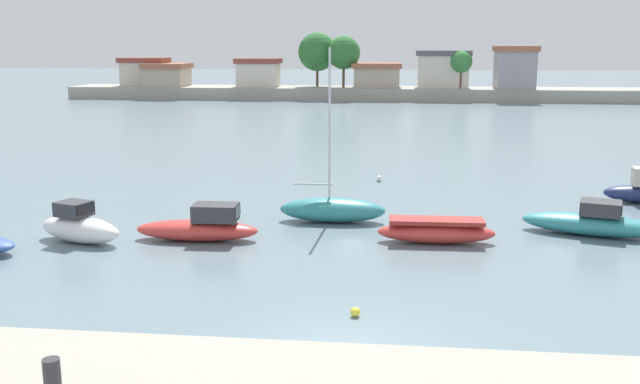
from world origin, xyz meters
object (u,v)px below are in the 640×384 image
object	(u,v)px
moored_boat_1	(79,227)
moored_boat_4	(436,231)
mooring_bollard	(52,379)
moored_boat_2	(201,227)
moored_boat_5	(592,222)
moored_boat_3	(332,209)
mooring_buoy_1	(355,312)
mooring_buoy_0	(379,178)

from	to	relation	value
moored_boat_1	moored_boat_4	world-z (taller)	moored_boat_1
moored_boat_4	mooring_bollard	bearing A→B (deg)	-110.28
moored_boat_2	moored_boat_4	distance (m)	9.30
moored_boat_1	moored_boat_2	xyz separation A→B (m)	(4.66, 0.78, -0.08)
mooring_bollard	moored_boat_5	size ratio (longest dim) A/B	0.11
mooring_bollard	moored_boat_4	bearing A→B (deg)	71.04
moored_boat_3	mooring_buoy_1	world-z (taller)	moored_boat_3
moored_boat_1	mooring_buoy_0	xyz separation A→B (m)	(11.34, 13.84, -0.45)
moored_boat_2	moored_boat_4	size ratio (longest dim) A/B	1.07
mooring_bollard	moored_boat_5	bearing A→B (deg)	57.88
moored_boat_3	mooring_buoy_0	xyz separation A→B (m)	(1.76, 9.52, -0.40)
mooring_buoy_0	moored_boat_1	bearing A→B (deg)	-129.34
moored_boat_2	moored_boat_3	size ratio (longest dim) A/B	0.66
moored_boat_3	moored_boat_5	xyz separation A→B (m)	(10.75, -0.99, -0.03)
moored_boat_4	mooring_buoy_1	world-z (taller)	moored_boat_4
moored_boat_4	mooring_buoy_1	size ratio (longest dim) A/B	16.24
moored_boat_4	moored_boat_5	size ratio (longest dim) A/B	0.81
moored_boat_2	moored_boat_4	world-z (taller)	moored_boat_2
mooring_bollard	moored_boat_1	xyz separation A→B (m)	(-7.63, 16.91, -2.42)
moored_boat_2	mooring_buoy_1	world-z (taller)	moored_boat_2
mooring_bollard	moored_boat_3	bearing A→B (deg)	84.74
moored_boat_2	mooring_buoy_0	bearing A→B (deg)	61.07
moored_boat_4	mooring_buoy_0	bearing A→B (deg)	100.54
mooring_bollard	moored_boat_5	world-z (taller)	mooring_bollard
mooring_buoy_0	mooring_buoy_1	bearing A→B (deg)	-90.20
moored_boat_4	mooring_buoy_1	bearing A→B (deg)	-109.73
moored_boat_3	mooring_buoy_0	world-z (taller)	moored_boat_3
moored_boat_1	moored_boat_3	distance (m)	10.51
moored_boat_4	mooring_buoy_0	size ratio (longest dim) A/B	13.80
moored_boat_5	mooring_buoy_1	xyz separation A→B (m)	(-9.06, -9.89, -0.39)
moored_boat_2	moored_boat_3	world-z (taller)	moored_boat_3
moored_boat_5	moored_boat_2	bearing A→B (deg)	-154.32
moored_boat_5	moored_boat_4	bearing A→B (deg)	-147.28
mooring_bollard	moored_boat_4	distance (m)	19.60
moored_boat_1	mooring_buoy_1	bearing A→B (deg)	-10.90
mooring_bollard	mooring_buoy_0	bearing A→B (deg)	83.11
moored_boat_1	moored_boat_3	world-z (taller)	moored_boat_3
moored_boat_2	moored_boat_4	bearing A→B (deg)	2.36
mooring_bollard	mooring_buoy_0	size ratio (longest dim) A/B	1.84
moored_boat_3	mooring_buoy_0	distance (m)	9.69
moored_boat_4	mooring_buoy_0	xyz separation A→B (m)	(-2.60, 12.38, -0.29)
moored_boat_1	moored_boat_2	distance (m)	4.73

